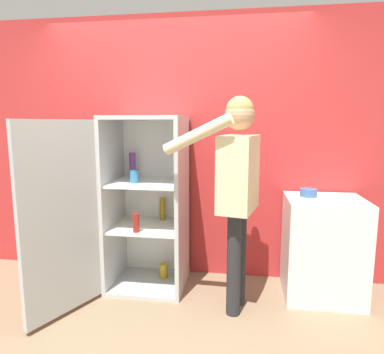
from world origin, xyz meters
TOP-DOWN VIEW (x-y plane):
  - ground_plane at (0.00, 0.00)m, footprint 12.00×12.00m
  - wall_back at (0.00, 0.98)m, footprint 7.00×0.06m
  - refrigerator at (-0.32, 0.53)m, footprint 1.03×1.26m
  - person at (0.63, 0.31)m, footprint 0.75×0.57m
  - counter at (1.38, 0.64)m, footprint 0.65×0.58m
  - bowl at (1.25, 0.71)m, footprint 0.15×0.15m

SIDE VIEW (x-z plane):
  - ground_plane at x=0.00m, z-range 0.00..0.00m
  - counter at x=1.38m, z-range 0.00..0.89m
  - refrigerator at x=-0.32m, z-range 0.00..1.59m
  - bowl at x=1.25m, z-range 0.89..0.95m
  - person at x=0.63m, z-range 0.24..1.97m
  - wall_back at x=0.00m, z-range 0.00..2.55m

